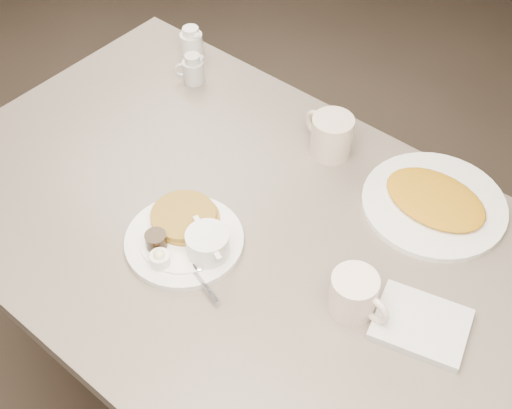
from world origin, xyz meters
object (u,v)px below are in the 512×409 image
Objects in this scene: coffee_mug_near at (355,294)px; hash_plate at (434,202)px; creamer_left at (193,69)px; creamer_right at (191,42)px; diner_table at (250,279)px; main_plate at (188,237)px; coffee_mug_far at (331,135)px.

coffee_mug_near is 0.34m from hash_plate.
creamer_left is 0.87× the size of creamer_right.
diner_table is at bearing -35.83° from creamer_right.
main_plate is at bearing -46.99° from creamer_right.
diner_table is 11.36× the size of coffee_mug_near.
creamer_right is (-0.82, 0.41, -0.01)m from coffee_mug_near.
main_plate reaches higher than diner_table.
main_plate is 0.68m from creamer_right.
creamer_right is at bearing 153.33° from coffee_mug_near.
creamer_left is at bearing 156.10° from coffee_mug_near.
coffee_mug_far is at bearing 93.35° from diner_table.
creamer_right is (-0.54, 0.39, 0.21)m from diner_table.
creamer_left reaches higher than hash_plate.
hash_plate is at bearing 92.26° from coffee_mug_near.
diner_table is 4.60× the size of hash_plate.
creamer_right is at bearing 144.17° from diner_table.
coffee_mug_far is 1.83× the size of creamer_left.
creamer_left is (-0.37, 0.41, 0.01)m from main_plate.
coffee_mug_far reaches higher than main_plate.
main_plate is 0.36m from coffee_mug_near.
main_plate is at bearing -129.00° from hash_plate.
coffee_mug_near is 0.79m from creamer_left.
creamer_right is at bearing 135.59° from creamer_left.
coffee_mug_far is at bearing 131.54° from coffee_mug_near.
main_plate is 2.24× the size of coffee_mug_far.
creamer_left and creamer_right have the same top height.
hash_plate is at bearing -5.44° from creamer_right.
main_plate is (-0.08, -0.11, 0.19)m from diner_table.
coffee_mug_near reaches higher than creamer_right.
coffee_mug_far is 0.53m from creamer_right.
creamer_left is 0.71m from hash_plate.
creamer_left is at bearing 132.42° from main_plate.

